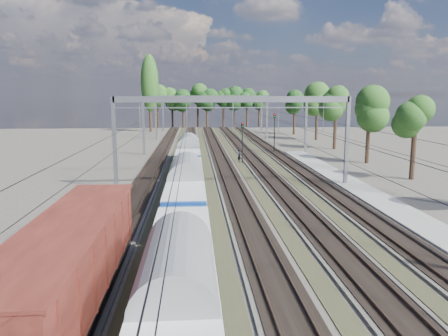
{
  "coord_description": "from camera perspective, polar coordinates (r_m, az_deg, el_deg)",
  "views": [
    {
      "loc": [
        -3.88,
        -12.62,
        9.12
      ],
      "look_at": [
        -1.23,
        24.95,
        2.8
      ],
      "focal_mm": 35.0,
      "sensor_mm": 36.0,
      "label": 1
    }
  ],
  "objects": [
    {
      "name": "tree_belt",
      "position": [
        105.27,
        1.98,
        9.08
      ],
      "size": [
        39.43,
        100.35,
        12.12
      ],
      "color": "black",
      "rests_on": "ground"
    },
    {
      "name": "track_bed",
      "position": [
        58.45,
        -0.18,
        0.65
      ],
      "size": [
        21.0,
        130.0,
        0.34
      ],
      "color": "#47423A",
      "rests_on": "ground"
    },
    {
      "name": "platform",
      "position": [
        37.37,
        21.34,
        -5.03
      ],
      "size": [
        3.0,
        70.0,
        0.3
      ],
      "primitive_type": "cube",
      "color": "gray",
      "rests_on": "ground"
    },
    {
      "name": "worker",
      "position": [
        59.48,
        2.03,
        1.6
      ],
      "size": [
        0.47,
        0.69,
        1.86
      ],
      "primitive_type": "imported",
      "rotation": [
        0.0,
        0.0,
        1.54
      ],
      "color": "black",
      "rests_on": "ground"
    },
    {
      "name": "catenary",
      "position": [
        65.49,
        -0.34,
        7.15
      ],
      "size": [
        25.65,
        130.0,
        9.0
      ],
      "color": "gray",
      "rests_on": "ground"
    },
    {
      "name": "signal_far",
      "position": [
        69.93,
        6.62,
        5.23
      ],
      "size": [
        0.41,
        0.37,
        6.26
      ],
      "rotation": [
        0.0,
        0.0,
        -0.13
      ],
      "color": "black",
      "rests_on": "ground"
    },
    {
      "name": "freight_boxcar",
      "position": [
        19.45,
        -19.41,
        -11.38
      ],
      "size": [
        3.11,
        15.0,
        3.87
      ],
      "color": "black",
      "rests_on": "ground"
    },
    {
      "name": "signal_near",
      "position": [
        58.6,
        2.43,
        3.98
      ],
      "size": [
        0.39,
        0.36,
        5.48
      ],
      "rotation": [
        0.0,
        0.0,
        -0.32
      ],
      "color": "black",
      "rests_on": "ground"
    },
    {
      "name": "poplar",
      "position": [
        111.16,
        -9.69,
        10.82
      ],
      "size": [
        4.4,
        4.4,
        19.04
      ],
      "color": "black",
      "rests_on": "ground"
    },
    {
      "name": "emu_train",
      "position": [
        34.73,
        -4.98,
        -1.64
      ],
      "size": [
        2.8,
        59.38,
        4.1
      ],
      "color": "black",
      "rests_on": "ground"
    }
  ]
}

